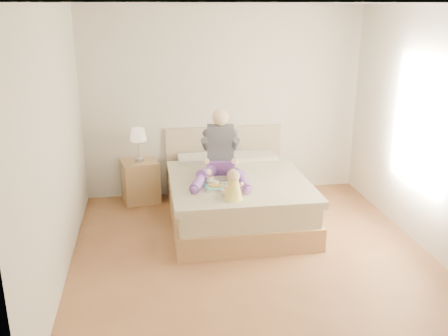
{
  "coord_description": "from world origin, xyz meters",
  "views": [
    {
      "loc": [
        -1.09,
        -4.9,
        2.69
      ],
      "look_at": [
        -0.2,
        0.77,
        0.8
      ],
      "focal_mm": 40.0,
      "sensor_mm": 36.0,
      "label": 1
    }
  ],
  "objects": [
    {
      "name": "lamp",
      "position": [
        -1.23,
        1.89,
        0.95
      ],
      "size": [
        0.23,
        0.23,
        0.47
      ],
      "color": "silver",
      "rests_on": "nightstand"
    },
    {
      "name": "nightstand",
      "position": [
        -1.23,
        1.88,
        0.3
      ],
      "size": [
        0.56,
        0.52,
        0.59
      ],
      "rotation": [
        0.0,
        0.0,
        0.2
      ],
      "color": "olive",
      "rests_on": "ground"
    },
    {
      "name": "bed",
      "position": [
        0.0,
        1.08,
        0.32
      ],
      "size": [
        1.7,
        2.18,
        1.0
      ],
      "color": "olive",
      "rests_on": "ground"
    },
    {
      "name": "baby",
      "position": [
        -0.19,
        0.22,
        0.75
      ],
      "size": [
        0.24,
        0.32,
        0.35
      ],
      "rotation": [
        0.0,
        0.0,
        0.25
      ],
      "color": "#EBD34A",
      "rests_on": "bed"
    },
    {
      "name": "room",
      "position": [
        0.08,
        0.01,
        1.51
      ],
      "size": [
        4.02,
        4.22,
        2.71
      ],
      "color": "brown",
      "rests_on": "ground"
    },
    {
      "name": "adult",
      "position": [
        -0.2,
        1.06,
        0.86
      ],
      "size": [
        0.71,
        1.07,
        0.85
      ],
      "rotation": [
        0.0,
        0.0,
        -0.15
      ],
      "color": "#5E3483",
      "rests_on": "bed"
    },
    {
      "name": "tray",
      "position": [
        -0.24,
        0.62,
        0.64
      ],
      "size": [
        0.45,
        0.36,
        0.13
      ],
      "rotation": [
        0.0,
        0.0,
        -0.04
      ],
      "color": "silver",
      "rests_on": "bed"
    }
  ]
}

